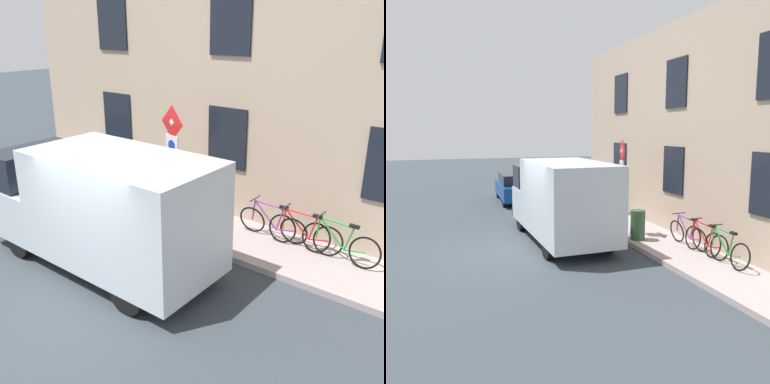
# 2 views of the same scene
# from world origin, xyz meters

# --- Properties ---
(ground_plane) EXTENTS (80.00, 80.00, 0.00)m
(ground_plane) POSITION_xyz_m (0.00, 0.00, 0.00)
(ground_plane) COLOR #343D44
(sidewalk_slab) EXTENTS (1.86, 16.22, 0.14)m
(sidewalk_slab) POSITION_xyz_m (3.91, 0.00, 0.07)
(sidewalk_slab) COLOR #A39492
(sidewalk_slab) RESTS_ON ground_plane
(building_facade) EXTENTS (0.75, 14.22, 6.73)m
(building_facade) POSITION_xyz_m (5.18, 0.00, 3.37)
(building_facade) COLOR tan
(building_facade) RESTS_ON ground_plane
(sign_post_stacked) EXTENTS (0.20, 0.55, 2.89)m
(sign_post_stacked) POSITION_xyz_m (3.19, 0.36, 2.09)
(sign_post_stacked) COLOR #474C47
(sign_post_stacked) RESTS_ON sidewalk_slab
(delivery_van) EXTENTS (2.03, 5.34, 2.50)m
(delivery_van) POSITION_xyz_m (1.28, 0.63, 1.33)
(delivery_van) COLOR silver
(delivery_van) RESTS_ON ground_plane
(bicycle_green) EXTENTS (0.46, 1.72, 0.89)m
(bicycle_green) POSITION_xyz_m (4.29, -3.22, 0.51)
(bicycle_green) COLOR black
(bicycle_green) RESTS_ON sidewalk_slab
(bicycle_red) EXTENTS (0.46, 1.71, 0.89)m
(bicycle_red) POSITION_xyz_m (4.29, -2.43, 0.51)
(bicycle_red) COLOR black
(bicycle_red) RESTS_ON sidewalk_slab
(bicycle_purple) EXTENTS (0.46, 1.71, 0.89)m
(bicycle_purple) POSITION_xyz_m (4.29, -1.65, 0.51)
(bicycle_purple) COLOR black
(bicycle_purple) RESTS_ON sidewalk_slab
(pedestrian) EXTENTS (0.46, 0.36, 1.72)m
(pedestrian) POSITION_xyz_m (4.03, 3.34, 1.07)
(pedestrian) COLOR #262B47
(pedestrian) RESTS_ON sidewalk_slab
(litter_bin) EXTENTS (0.44, 0.44, 0.90)m
(litter_bin) POSITION_xyz_m (3.33, -0.48, 0.59)
(litter_bin) COLOR #2D5133
(litter_bin) RESTS_ON sidewalk_slab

